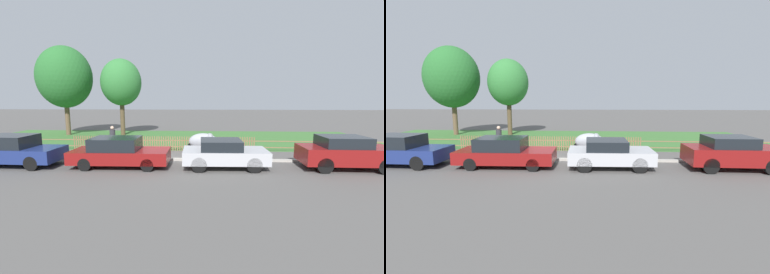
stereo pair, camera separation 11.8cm
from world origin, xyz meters
The scene contains 12 objects.
ground_plane centered at (0.00, 0.00, 0.00)m, with size 120.00×120.00×0.00m, color #565451.
kerb_stone centered at (0.00, 0.10, 0.06)m, with size 30.40×0.20×0.12m, color #B2ADA3.
grass_strip centered at (0.00, 7.31, 0.01)m, with size 30.40×9.47×0.01m, color #3D7033.
park_fence centered at (0.00, 2.59, 0.44)m, with size 30.40×0.05×0.87m.
parked_car_silver_hatchback centered at (-6.37, -1.27, 0.73)m, with size 4.26×1.85×1.45m.
parked_car_black_saloon centered at (-1.38, -1.19, 0.68)m, with size 4.46×1.82×1.37m.
parked_car_navy_estate centered at (3.42, -1.13, 0.68)m, with size 3.82×1.90×1.30m.
parked_car_red_compact centered at (8.82, -1.08, 0.77)m, with size 4.00×1.79×1.49m.
covered_motorcycle centered at (2.50, 1.91, 0.71)m, with size 1.88×0.94×1.17m.
tree_nearest_kerb centered at (-9.32, 8.98, 4.90)m, with size 4.47×4.47×7.48m.
tree_behind_motorcycle centered at (-4.56, 9.18, 4.45)m, with size 3.39×3.39×6.43m.
pedestrian_near_fence centered at (-2.78, 1.78, 0.89)m, with size 0.44×0.44×1.57m.
Camera 2 is at (2.67, -12.61, 3.14)m, focal length 24.00 mm.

